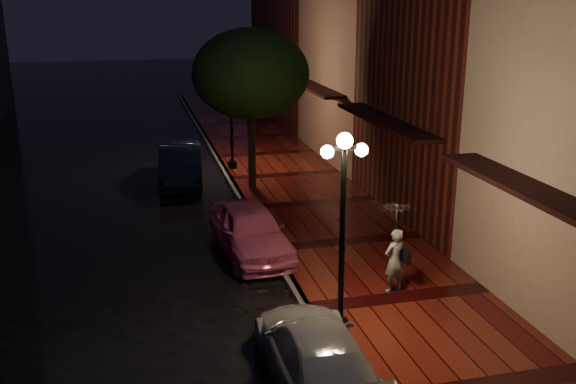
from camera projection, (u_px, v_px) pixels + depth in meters
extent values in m
plane|color=black|center=(272.00, 253.00, 18.17)|extent=(120.00, 120.00, 0.00)
cube|color=#410B0B|center=(347.00, 243.00, 18.66)|extent=(4.50, 60.00, 0.15)
cube|color=#595451|center=(272.00, 250.00, 18.14)|extent=(0.25, 60.00, 0.15)
cube|color=#511914|center=(475.00, 45.00, 20.03)|extent=(5.00, 8.00, 11.00)
cube|color=#8C5951|center=(378.00, 56.00, 27.75)|extent=(5.00, 8.00, 9.00)
cube|color=#511914|center=(314.00, 32.00, 36.88)|extent=(5.00, 12.00, 10.00)
cylinder|color=black|center=(342.00, 245.00, 12.98)|extent=(0.12, 0.12, 4.00)
cylinder|color=black|center=(340.00, 326.00, 13.52)|extent=(0.36, 0.36, 0.30)
cube|color=black|center=(345.00, 148.00, 12.39)|extent=(0.70, 0.08, 0.08)
sphere|color=#FFE299|center=(345.00, 141.00, 12.35)|extent=(0.32, 0.32, 0.32)
sphere|color=#FFE299|center=(327.00, 152.00, 12.33)|extent=(0.26, 0.26, 0.26)
sphere|color=#FFE299|center=(362.00, 150.00, 12.49)|extent=(0.26, 0.26, 0.26)
cylinder|color=black|center=(231.00, 120.00, 25.97)|extent=(0.12, 0.12, 4.00)
cylinder|color=black|center=(233.00, 164.00, 26.51)|extent=(0.36, 0.36, 0.30)
cube|color=black|center=(230.00, 70.00, 25.38)|extent=(0.70, 0.08, 0.08)
sphere|color=#FFE299|center=(230.00, 67.00, 25.34)|extent=(0.32, 0.32, 0.32)
sphere|color=#FFE299|center=(221.00, 72.00, 25.32)|extent=(0.26, 0.26, 0.26)
sphere|color=#FFE299|center=(239.00, 71.00, 25.48)|extent=(0.26, 0.26, 0.26)
cylinder|color=black|center=(252.00, 146.00, 23.36)|extent=(0.28, 0.28, 3.20)
ellipsoid|color=black|center=(250.00, 74.00, 22.60)|extent=(4.16, 4.16, 3.20)
sphere|color=black|center=(266.00, 88.00, 23.49)|extent=(1.80, 1.80, 1.80)
sphere|color=black|center=(237.00, 91.00, 21.96)|extent=(1.80, 1.80, 1.80)
imported|color=#DA5A89|center=(250.00, 230.00, 17.88)|extent=(2.05, 4.32, 1.43)
imported|color=black|center=(181.00, 164.00, 24.82)|extent=(1.99, 4.67, 1.50)
imported|color=#A7A7AE|center=(316.00, 353.00, 11.89)|extent=(1.86, 4.39, 1.26)
imported|color=white|center=(395.00, 261.00, 15.24)|extent=(0.67, 0.54, 1.59)
imported|color=silver|center=(397.00, 221.00, 14.95)|extent=(0.92, 0.94, 0.85)
cylinder|color=black|center=(395.00, 246.00, 15.13)|extent=(0.02, 0.02, 1.27)
cube|color=black|center=(406.00, 256.00, 15.23)|extent=(0.13, 0.30, 0.32)
cylinder|color=black|center=(342.00, 272.00, 15.21)|extent=(0.06, 0.06, 1.09)
cube|color=black|center=(343.00, 247.00, 15.02)|extent=(0.14, 0.12, 0.22)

